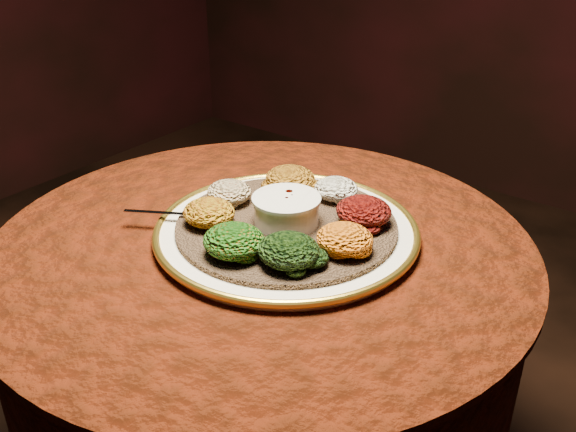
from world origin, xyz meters
The scene contains 13 objects.
table centered at (0.00, 0.00, 0.55)m, with size 0.96×0.96×0.73m.
platter centered at (0.03, 0.03, 0.75)m, with size 0.47×0.47×0.02m.
injera centered at (0.03, 0.03, 0.76)m, with size 0.39×0.39×0.01m, color brown.
stew_bowl centered at (0.03, 0.03, 0.79)m, with size 0.12×0.12×0.05m.
spoon centered at (-0.12, -0.05, 0.77)m, with size 0.14×0.09×0.01m.
portion_ayib centered at (0.05, 0.17, 0.78)m, with size 0.08×0.08×0.04m, color white.
portion_kitfo centered at (0.14, 0.11, 0.79)m, with size 0.10×0.09×0.05m, color black.
portion_tikil centered at (0.16, 0.01, 0.78)m, with size 0.09×0.09×0.05m, color #C06E10.
portion_gomen centered at (0.11, -0.07, 0.79)m, with size 0.10×0.10×0.05m, color black.
portion_mixveg centered at (0.03, -0.10, 0.79)m, with size 0.10×0.10×0.05m, color #A1450A.
portion_kik centered at (-0.08, -0.05, 0.78)m, with size 0.09×0.09×0.04m, color #B3800F.
portion_timatim centered at (-0.10, 0.04, 0.78)m, with size 0.08×0.08×0.04m, color maroon.
portion_shiro centered at (-0.04, 0.15, 0.79)m, with size 0.10×0.09×0.05m, color #9A6112.
Camera 1 is at (0.62, -0.76, 1.30)m, focal length 40.00 mm.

